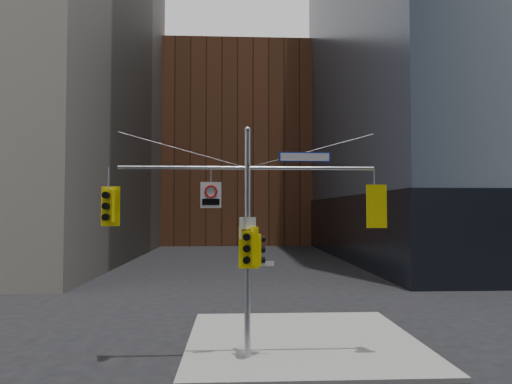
{
  "coord_description": "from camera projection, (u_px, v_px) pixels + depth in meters",
  "views": [
    {
      "loc": [
        -0.41,
        -12.2,
        4.66
      ],
      "look_at": [
        0.27,
        2.0,
        5.25
      ],
      "focal_mm": 32.0,
      "sensor_mm": 36.0,
      "label": 1
    }
  ],
  "objects": [
    {
      "name": "regulatory_sign_pole",
      "position": [
        248.0,
        229.0,
        14.04
      ],
      "size": [
        0.52,
        0.07,
        0.67
      ],
      "rotation": [
        0.0,
        0.0,
        0.08
      ],
      "color": "silver",
      "rests_on": "ground"
    },
    {
      "name": "brick_midrise",
      "position": [
        237.0,
        150.0,
        70.46
      ],
      "size": [
        26.0,
        20.0,
        28.0
      ],
      "primitive_type": "cube",
      "color": "brown",
      "rests_on": "ground"
    },
    {
      "name": "street_sign_blade",
      "position": [
        305.0,
        157.0,
        14.34
      ],
      "size": [
        1.64,
        0.06,
        0.32
      ],
      "rotation": [
        0.0,
        0.0,
        0.01
      ],
      "color": "#102999",
      "rests_on": "ground"
    },
    {
      "name": "street_blade_ew",
      "position": [
        262.0,
        264.0,
        14.14
      ],
      "size": [
        0.76,
        0.04,
        0.15
      ],
      "rotation": [
        0.0,
        0.0,
        0.02
      ],
      "color": "silver",
      "rests_on": "ground"
    },
    {
      "name": "sidewalk_corner",
      "position": [
        302.0,
        341.0,
        16.09
      ],
      "size": [
        8.0,
        8.0,
        0.15
      ],
      "primitive_type": "cube",
      "color": "gray",
      "rests_on": "ground"
    },
    {
      "name": "signal_assembly",
      "position": [
        247.0,
        219.0,
        14.17
      ],
      "size": [
        8.0,
        0.8,
        7.3
      ],
      "color": "#989AA0",
      "rests_on": "ground"
    },
    {
      "name": "street_blade_ns",
      "position": [
        247.0,
        264.0,
        14.57
      ],
      "size": [
        0.08,
        0.71,
        0.14
      ],
      "rotation": [
        0.0,
        0.0,
        0.07
      ],
      "color": "#145926",
      "rests_on": "ground"
    },
    {
      "name": "traffic_light_pole_side",
      "position": [
        258.0,
        250.0,
        14.16
      ],
      "size": [
        0.42,
        0.36,
        0.98
      ],
      "rotation": [
        0.0,
        0.0,
        1.8
      ],
      "color": "yellow",
      "rests_on": "ground"
    },
    {
      "name": "regulatory_sign_arm",
      "position": [
        211.0,
        194.0,
        14.13
      ],
      "size": [
        0.65,
        0.13,
        0.81
      ],
      "rotation": [
        0.0,
        0.0,
        0.13
      ],
      "color": "silver",
      "rests_on": "ground"
    },
    {
      "name": "traffic_light_east_arm",
      "position": [
        375.0,
        206.0,
        14.38
      ],
      "size": [
        0.65,
        0.52,
        1.35
      ],
      "rotation": [
        0.0,
        0.0,
        3.19
      ],
      "color": "yellow",
      "rests_on": "ground"
    },
    {
      "name": "traffic_light_pole_front",
      "position": [
        248.0,
        248.0,
        13.87
      ],
      "size": [
        0.61,
        0.54,
        1.28
      ],
      "rotation": [
        0.0,
        0.0,
        -0.17
      ],
      "color": "yellow",
      "rests_on": "ground"
    },
    {
      "name": "traffic_light_west_arm",
      "position": [
        108.0,
        206.0,
        14.0
      ],
      "size": [
        0.59,
        0.5,
        1.23
      ],
      "rotation": [
        0.0,
        0.0,
        -0.12
      ],
      "color": "yellow",
      "rests_on": "ground"
    }
  ]
}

